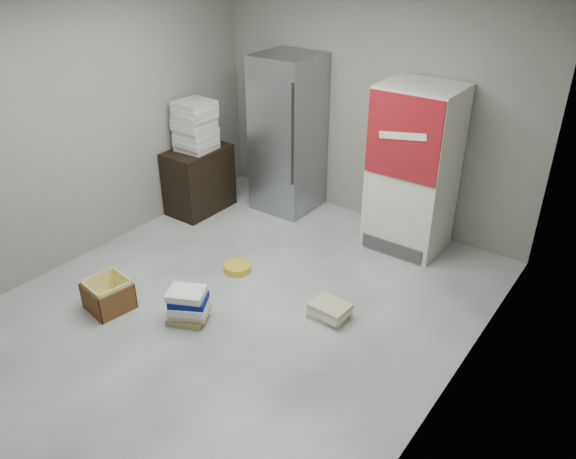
{
  "coord_description": "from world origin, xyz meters",
  "views": [
    {
      "loc": [
        2.92,
        -3.11,
        3.2
      ],
      "look_at": [
        0.14,
        0.7,
        0.61
      ],
      "focal_mm": 35.0,
      "sensor_mm": 36.0,
      "label": 1
    }
  ],
  "objects_px": {
    "wood_shelf": "(199,180)",
    "phonebook_stack_main": "(188,306)",
    "cardboard_box": "(109,297)",
    "coke_cooler": "(413,169)",
    "steel_fridge": "(288,135)"
  },
  "relations": [
    {
      "from": "coke_cooler",
      "to": "wood_shelf",
      "type": "height_order",
      "value": "coke_cooler"
    },
    {
      "from": "wood_shelf",
      "to": "cardboard_box",
      "type": "height_order",
      "value": "wood_shelf"
    },
    {
      "from": "wood_shelf",
      "to": "phonebook_stack_main",
      "type": "relative_size",
      "value": 1.89
    },
    {
      "from": "steel_fridge",
      "to": "wood_shelf",
      "type": "height_order",
      "value": "steel_fridge"
    },
    {
      "from": "wood_shelf",
      "to": "cardboard_box",
      "type": "relative_size",
      "value": 1.88
    },
    {
      "from": "phonebook_stack_main",
      "to": "wood_shelf",
      "type": "bearing_deg",
      "value": 106.45
    },
    {
      "from": "phonebook_stack_main",
      "to": "cardboard_box",
      "type": "distance_m",
      "value": 0.81
    },
    {
      "from": "coke_cooler",
      "to": "phonebook_stack_main",
      "type": "bearing_deg",
      "value": -111.61
    },
    {
      "from": "wood_shelf",
      "to": "phonebook_stack_main",
      "type": "height_order",
      "value": "wood_shelf"
    },
    {
      "from": "phonebook_stack_main",
      "to": "cardboard_box",
      "type": "bearing_deg",
      "value": 177.09
    },
    {
      "from": "steel_fridge",
      "to": "cardboard_box",
      "type": "bearing_deg",
      "value": -91.45
    },
    {
      "from": "wood_shelf",
      "to": "cardboard_box",
      "type": "distance_m",
      "value": 2.18
    },
    {
      "from": "coke_cooler",
      "to": "wood_shelf",
      "type": "xyz_separation_m",
      "value": [
        -2.48,
        -0.72,
        -0.5
      ]
    },
    {
      "from": "coke_cooler",
      "to": "cardboard_box",
      "type": "bearing_deg",
      "value": -122.01
    },
    {
      "from": "cardboard_box",
      "to": "coke_cooler",
      "type": "bearing_deg",
      "value": 66.92
    }
  ]
}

